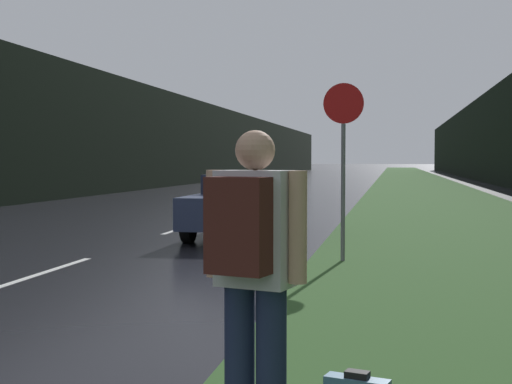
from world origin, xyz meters
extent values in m
cube|color=#2D5123|center=(6.71, 40.00, 0.01)|extent=(6.00, 240.00, 0.02)
cube|color=silver|center=(0.00, 8.47, 0.00)|extent=(0.12, 3.00, 0.01)
cube|color=silver|center=(0.00, 15.47, 0.00)|extent=(0.12, 3.00, 0.01)
cube|color=silver|center=(0.00, 22.47, 0.00)|extent=(0.12, 3.00, 0.01)
cube|color=silver|center=(0.00, 29.47, 0.00)|extent=(0.12, 3.00, 0.01)
cube|color=silver|center=(0.00, 36.47, 0.00)|extent=(0.12, 3.00, 0.01)
cube|color=black|center=(-9.71, 50.00, 2.99)|extent=(2.00, 140.00, 5.98)
cube|color=black|center=(12.71, 50.00, 3.35)|extent=(2.00, 140.00, 6.69)
cylinder|color=slate|center=(4.27, 10.39, 1.13)|extent=(0.07, 0.07, 2.26)
cylinder|color=#B71414|center=(4.27, 10.39, 2.59)|extent=(0.66, 0.02, 0.66)
cylinder|color=#1E2847|center=(4.20, 2.79, 0.47)|extent=(0.18, 0.18, 0.94)
cylinder|color=#1E2847|center=(4.39, 2.73, 0.47)|extent=(0.18, 0.18, 0.94)
cube|color=silver|center=(4.29, 2.76, 1.27)|extent=(0.48, 0.35, 0.67)
sphere|color=tan|center=(4.29, 2.76, 1.73)|extent=(0.23, 0.23, 0.23)
cylinder|color=tan|center=(4.04, 2.83, 1.29)|extent=(0.10, 0.10, 0.64)
cylinder|color=tan|center=(4.55, 2.69, 1.29)|extent=(0.10, 0.10, 0.64)
cube|color=#471E19|center=(4.24, 2.55, 1.31)|extent=(0.38, 0.26, 0.54)
cube|color=black|center=(4.88, 2.90, 0.41)|extent=(0.16, 0.12, 0.04)
cube|color=#2D3856|center=(1.86, 13.99, 0.63)|extent=(1.78, 4.65, 0.64)
cube|color=#1B2134|center=(1.86, 14.22, 1.15)|extent=(1.51, 2.09, 0.41)
cylinder|color=black|center=(2.70, 12.55, 0.34)|extent=(0.20, 0.68, 0.68)
cylinder|color=black|center=(1.01, 12.55, 0.34)|extent=(0.20, 0.68, 0.68)
cylinder|color=black|center=(2.70, 15.43, 0.34)|extent=(0.20, 0.68, 0.68)
cylinder|color=black|center=(1.01, 15.43, 0.34)|extent=(0.20, 0.68, 0.68)
camera|label=1|loc=(5.08, -1.28, 1.67)|focal=50.00mm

